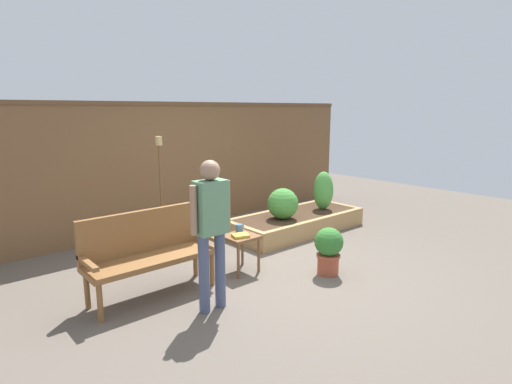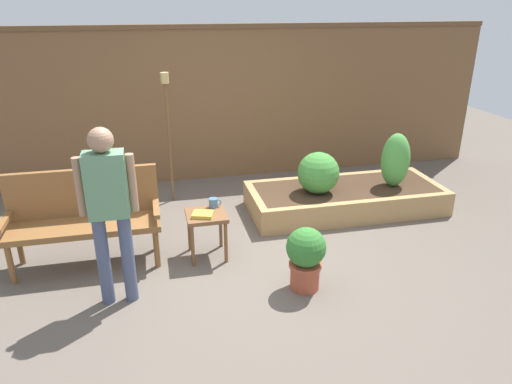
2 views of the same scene
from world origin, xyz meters
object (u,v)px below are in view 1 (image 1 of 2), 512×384
at_px(shrub_near_bench, 283,204).
at_px(shrub_far_corner, 323,191).
at_px(cup_on_table, 239,228).
at_px(tiki_torch, 160,172).
at_px(side_table, 240,242).
at_px(book_on_table, 241,236).
at_px(person_by_bench, 211,222).
at_px(potted_boxwood, 329,248).
at_px(garden_bench, 148,247).

height_order(shrub_near_bench, shrub_far_corner, shrub_far_corner).
height_order(cup_on_table, tiki_torch, tiki_torch).
bearing_deg(tiki_torch, side_table, -80.82).
bearing_deg(book_on_table, person_by_bench, -127.96).
height_order(potted_boxwood, shrub_far_corner, shrub_far_corner).
relative_size(book_on_table, potted_boxwood, 0.33).
xyz_separation_m(tiki_torch, person_by_bench, (-0.60, -2.17, -0.20)).
height_order(garden_bench, potted_boxwood, garden_bench).
bearing_deg(potted_boxwood, book_on_table, 138.63).
relative_size(cup_on_table, shrub_near_bench, 0.26).
bearing_deg(shrub_far_corner, garden_bench, -171.80).
height_order(garden_bench, person_by_bench, person_by_bench).
distance_m(book_on_table, person_by_bench, 1.07).
relative_size(garden_bench, shrub_near_bench, 2.89).
height_order(potted_boxwood, shrub_near_bench, shrub_near_bench).
xyz_separation_m(cup_on_table, shrub_near_bench, (1.33, 0.56, 0.02)).
relative_size(garden_bench, potted_boxwood, 2.40).
relative_size(side_table, cup_on_table, 3.72).
distance_m(tiki_torch, person_by_bench, 2.26).
height_order(side_table, shrub_near_bench, shrub_near_bench).
height_order(potted_boxwood, person_by_bench, person_by_bench).
relative_size(cup_on_table, book_on_table, 0.65).
bearing_deg(person_by_bench, potted_boxwood, -6.25).
height_order(garden_bench, shrub_near_bench, garden_bench).
distance_m(shrub_near_bench, shrub_far_corner, 1.00).
xyz_separation_m(book_on_table, shrub_near_bench, (1.47, 0.75, 0.05)).
xyz_separation_m(garden_bench, shrub_near_bench, (2.60, 0.52, 0.00)).
height_order(shrub_near_bench, person_by_bench, person_by_bench).
bearing_deg(shrub_far_corner, book_on_table, -163.14).
distance_m(side_table, cup_on_table, 0.21).
distance_m(side_table, person_by_bench, 1.17).
bearing_deg(garden_bench, cup_on_table, -1.67).
relative_size(cup_on_table, potted_boxwood, 0.22).
relative_size(side_table, tiki_torch, 0.29).
bearing_deg(shrub_far_corner, cup_on_table, -166.59).
height_order(garden_bench, tiki_torch, tiki_torch).
xyz_separation_m(shrub_near_bench, shrub_far_corner, (0.99, -0.00, 0.09)).
distance_m(potted_boxwood, person_by_bench, 1.75).
relative_size(garden_bench, cup_on_table, 11.15).
distance_m(cup_on_table, shrub_far_corner, 2.40).
relative_size(side_table, person_by_bench, 0.31).
bearing_deg(potted_boxwood, side_table, 135.17).
bearing_deg(potted_boxwood, tiki_torch, 113.90).
height_order(side_table, book_on_table, book_on_table).
xyz_separation_m(side_table, potted_boxwood, (0.79, -0.78, -0.06)).
relative_size(cup_on_table, person_by_bench, 0.08).
height_order(side_table, person_by_bench, person_by_bench).
bearing_deg(person_by_bench, side_table, 35.26).
relative_size(garden_bench, side_table, 3.00).
bearing_deg(garden_bench, person_by_bench, -67.69).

